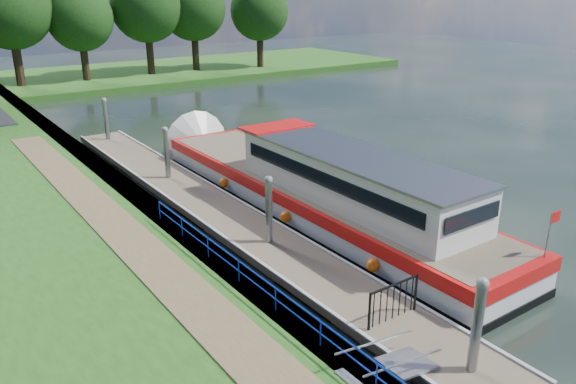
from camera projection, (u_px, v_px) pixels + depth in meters
ground at (453, 372)px, 14.29m from camera, size 160.00×160.00×0.00m
bank_edge at (138, 204)px, 24.27m from camera, size 1.10×90.00×0.78m
far_bank at (140, 74)px, 60.54m from camera, size 60.00×18.00×0.60m
footpath at (162, 270)px, 17.76m from camera, size 1.60×40.00×0.05m
blue_fence at (297, 309)px, 14.65m from camera, size 0.04×18.04×0.72m
pontoon at (212, 209)px, 24.19m from camera, size 2.50×30.00×0.56m
mooring_piles at (211, 186)px, 23.81m from camera, size 0.30×27.30×3.55m
gangway at (388, 369)px, 13.45m from camera, size 2.58×1.00×0.92m
gate_panel at (394, 296)px, 15.58m from camera, size 1.85×0.05×1.15m
barge at (307, 186)px, 24.27m from camera, size 4.36×21.15×4.78m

